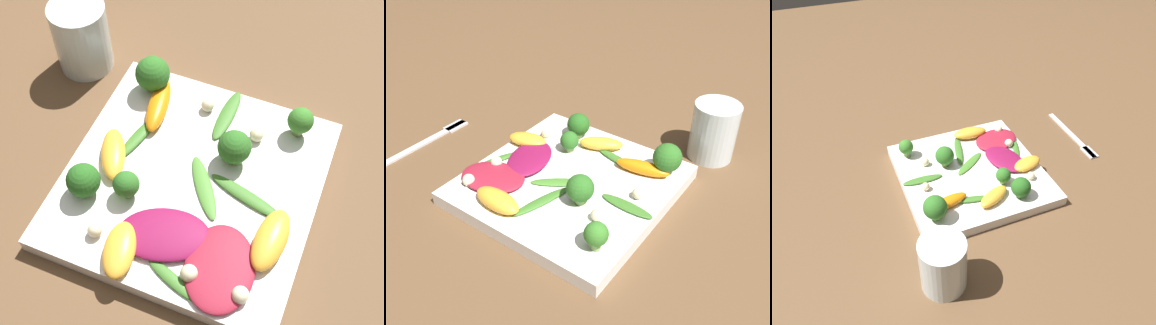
# 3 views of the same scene
# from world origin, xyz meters

# --- Properties ---
(ground_plane) EXTENTS (2.40, 2.40, 0.00)m
(ground_plane) POSITION_xyz_m (0.00, 0.00, 0.00)
(ground_plane) COLOR brown
(plate) EXTENTS (0.27, 0.27, 0.02)m
(plate) POSITION_xyz_m (0.00, 0.00, 0.01)
(plate) COLOR white
(plate) RESTS_ON ground_plane
(drinking_glass) EXTENTS (0.07, 0.07, 0.09)m
(drinking_glass) POSITION_xyz_m (-0.13, -0.20, 0.05)
(drinking_glass) COLOR silver
(drinking_glass) RESTS_ON ground_plane
(fork) EXTENTS (0.02, 0.18, 0.01)m
(fork) POSITION_xyz_m (0.27, 0.03, 0.00)
(fork) COLOR silver
(fork) RESTS_ON ground_plane
(radicchio_leaf_0) EXTENTS (0.11, 0.09, 0.01)m
(radicchio_leaf_0) POSITION_xyz_m (0.09, 0.06, 0.03)
(radicchio_leaf_0) COLOR maroon
(radicchio_leaf_0) RESTS_ON plate
(radicchio_leaf_1) EXTENTS (0.09, 0.11, 0.01)m
(radicchio_leaf_1) POSITION_xyz_m (0.07, -0.00, 0.03)
(radicchio_leaf_1) COLOR maroon
(radicchio_leaf_1) RESTS_ON plate
(orange_segment_0) EXTENTS (0.08, 0.04, 0.02)m
(orange_segment_0) POSITION_xyz_m (-0.07, -0.07, 0.03)
(orange_segment_0) COLOR orange
(orange_segment_0) RESTS_ON plate
(orange_segment_1) EXTENTS (0.07, 0.04, 0.02)m
(orange_segment_1) POSITION_xyz_m (0.04, 0.10, 0.03)
(orange_segment_1) COLOR #FCAD33
(orange_segment_1) RESTS_ON plate
(orange_segment_2) EXTENTS (0.07, 0.05, 0.02)m
(orange_segment_2) POSITION_xyz_m (0.01, -0.09, 0.03)
(orange_segment_2) COLOR #FCAD33
(orange_segment_2) RESTS_ON plate
(orange_segment_3) EXTENTS (0.07, 0.05, 0.02)m
(orange_segment_3) POSITION_xyz_m (0.11, -0.03, 0.03)
(orange_segment_3) COLOR #FCAD33
(orange_segment_3) RESTS_ON plate
(broccoli_floret_0) EXTENTS (0.04, 0.04, 0.04)m
(broccoli_floret_0) POSITION_xyz_m (-0.04, 0.03, 0.04)
(broccoli_floret_0) COLOR #7A9E51
(broccoli_floret_0) RESTS_ON plate
(broccoli_floret_1) EXTENTS (0.04, 0.04, 0.04)m
(broccoli_floret_1) POSITION_xyz_m (0.06, -0.10, 0.04)
(broccoli_floret_1) COLOR #84AD5B
(broccoli_floret_1) RESTS_ON plate
(broccoli_floret_2) EXTENTS (0.03, 0.03, 0.03)m
(broccoli_floret_2) POSITION_xyz_m (0.04, -0.06, 0.04)
(broccoli_floret_2) COLOR #84AD5B
(broccoli_floret_2) RESTS_ON plate
(broccoli_floret_3) EXTENTS (0.03, 0.03, 0.04)m
(broccoli_floret_3) POSITION_xyz_m (-0.10, 0.09, 0.04)
(broccoli_floret_3) COLOR #7A9E51
(broccoli_floret_3) RESTS_ON plate
(broccoli_floret_4) EXTENTS (0.04, 0.04, 0.05)m
(broccoli_floret_4) POSITION_xyz_m (-0.10, -0.09, 0.05)
(broccoli_floret_4) COLOR #7A9E51
(broccoli_floret_4) RESTS_ON plate
(arugula_sprig_0) EXTENTS (0.03, 0.06, 0.00)m
(arugula_sprig_0) POSITION_xyz_m (0.11, 0.03, 0.02)
(arugula_sprig_0) COLOR #3D7528
(arugula_sprig_0) RESTS_ON plate
(arugula_sprig_1) EXTENTS (0.08, 0.02, 0.01)m
(arugula_sprig_1) POSITION_xyz_m (-0.10, 0.01, 0.02)
(arugula_sprig_1) COLOR #3D7528
(arugula_sprig_1) RESTS_ON plate
(arugula_sprig_2) EXTENTS (0.04, 0.09, 0.01)m
(arugula_sprig_2) POSITION_xyz_m (0.00, 0.06, 0.02)
(arugula_sprig_2) COLOR #3D7528
(arugula_sprig_2) RESTS_ON plate
(arugula_sprig_3) EXTENTS (0.08, 0.06, 0.00)m
(arugula_sprig_3) POSITION_xyz_m (0.01, 0.02, 0.02)
(arugula_sprig_3) COLOR #47842D
(arugula_sprig_3) RESTS_ON plate
(arugula_sprig_4) EXTENTS (0.07, 0.03, 0.01)m
(arugula_sprig_4) POSITION_xyz_m (-0.03, -0.08, 0.02)
(arugula_sprig_4) COLOR #3D7528
(arugula_sprig_4) RESTS_ON plate
(macadamia_nut_0) EXTENTS (0.02, 0.02, 0.02)m
(macadamia_nut_0) POSITION_xyz_m (0.11, 0.09, 0.03)
(macadamia_nut_0) COLOR beige
(macadamia_nut_0) RESTS_ON plate
(macadamia_nut_1) EXTENTS (0.02, 0.02, 0.02)m
(macadamia_nut_1) POSITION_xyz_m (-0.10, -0.02, 0.03)
(macadamia_nut_1) COLOR beige
(macadamia_nut_1) RESTS_ON plate
(macadamia_nut_2) EXTENTS (0.02, 0.02, 0.02)m
(macadamia_nut_2) POSITION_xyz_m (-0.08, 0.05, 0.03)
(macadamia_nut_2) COLOR beige
(macadamia_nut_2) RESTS_ON plate
(macadamia_nut_3) EXTENTS (0.02, 0.02, 0.02)m
(macadamia_nut_3) POSITION_xyz_m (0.10, -0.07, 0.03)
(macadamia_nut_3) COLOR beige
(macadamia_nut_3) RESTS_ON plate
(macadamia_nut_4) EXTENTS (0.02, 0.02, 0.02)m
(macadamia_nut_4) POSITION_xyz_m (0.10, 0.04, 0.03)
(macadamia_nut_4) COLOR beige
(macadamia_nut_4) RESTS_ON plate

